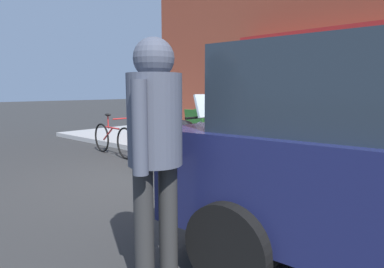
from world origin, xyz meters
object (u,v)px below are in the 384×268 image
object	(u,v)px
touring_motorcycle	(169,139)
sandwich_board_sign	(198,127)
pedestrian_walking	(155,135)
parked_bicycle	(113,139)

from	to	relation	value
touring_motorcycle	sandwich_board_sign	size ratio (longest dim) A/B	2.41
pedestrian_walking	parked_bicycle	bearing A→B (deg)	148.54
pedestrian_walking	sandwich_board_sign	bearing A→B (deg)	127.06
pedestrian_walking	sandwich_board_sign	world-z (taller)	pedestrian_walking
parked_bicycle	pedestrian_walking	xyz separation A→B (m)	(4.31, -2.63, 0.76)
parked_bicycle	sandwich_board_sign	xyz separation A→B (m)	(0.90, 1.88, 0.18)
parked_bicycle	touring_motorcycle	bearing A→B (deg)	-7.06
parked_bicycle	pedestrian_walking	distance (m)	5.11
touring_motorcycle	sandwich_board_sign	distance (m)	2.42
touring_motorcycle	sandwich_board_sign	bearing A→B (deg)	118.20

